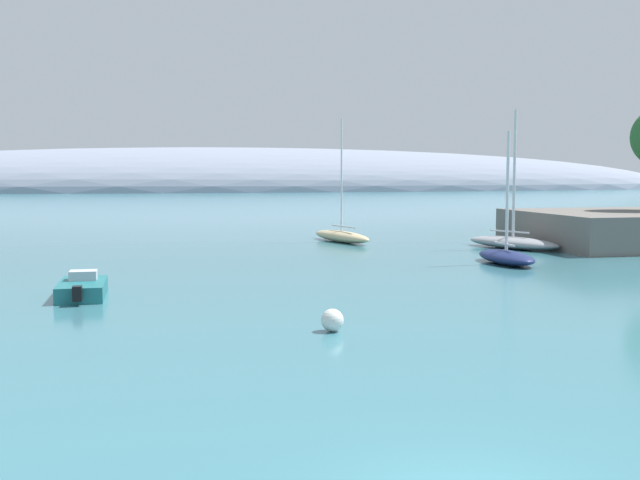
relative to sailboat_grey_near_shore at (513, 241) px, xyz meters
name	(u,v)px	position (x,y,z in m)	size (l,w,h in m)	color
distant_ridge	(237,190)	(2.14, 183.37, -0.51)	(300.35, 63.20, 25.79)	gray
sailboat_grey_near_shore	(513,241)	(0.00, 0.00, 0.00)	(5.22, 7.79, 9.53)	gray
sailboat_navy_mid_mooring	(506,256)	(-4.53, -8.09, -0.04)	(2.25, 5.60, 7.60)	navy
sailboat_sand_outer_mooring	(341,236)	(-10.32, 7.57, -0.03)	(3.55, 7.98, 9.28)	#C6B284
motorboat_teal_alongside_breakwater	(82,288)	(-27.39, -15.07, -0.14)	(1.90, 4.37, 1.06)	#1E6B70
mooring_buoy_white	(332,320)	(-18.77, -24.18, -0.13)	(0.76, 0.76, 0.76)	silver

